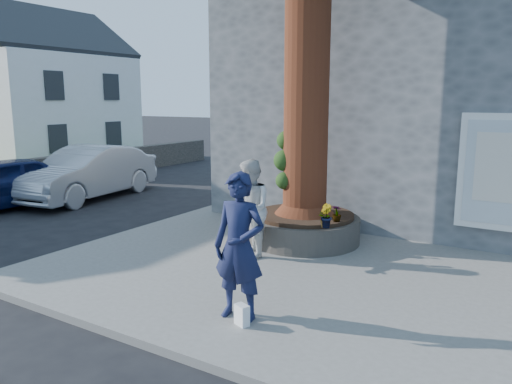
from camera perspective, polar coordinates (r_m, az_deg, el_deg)
The scene contains 15 objects.
ground at distance 9.36m, azimuth -4.49°, elevation -8.50°, with size 120.00×120.00×0.00m, color black.
pavement at distance 9.43m, azimuth 6.62°, elevation -8.00°, with size 9.00×8.00×0.12m, color slate.
yellow_line at distance 12.01m, azimuth -13.51°, elevation -4.44°, with size 0.10×30.00×0.01m, color yellow.
stone_shop at distance 14.58m, azimuth 21.17°, elevation 10.30°, with size 10.30×8.30×6.30m.
planter at distance 10.49m, azimuth 5.52°, elevation -4.06°, with size 2.30×2.30×0.60m.
cottage_far at distance 26.50m, azimuth -24.02°, elevation 11.29°, with size 7.30×7.40×8.75m.
man at distance 6.69m, azimuth -1.93°, elevation -6.24°, with size 0.73×0.48×2.00m, color #161B3D.
woman at distance 9.28m, azimuth -0.72°, elevation -1.94°, with size 0.90×0.70×1.85m, color silver.
shopping_bag at distance 6.76m, azimuth -1.62°, elevation -13.86°, with size 0.20×0.12×0.28m, color white.
car_silver at distance 16.27m, azimuth -18.70°, elevation 2.10°, with size 1.71×4.91×1.62m, color #A9AAB1.
a_board_sign at distance 16.06m, azimuth -26.34°, elevation 0.33°, with size 0.55×0.36×1.00m, color #103C25.
plant_a at distance 10.23m, azimuth 5.68°, elevation -1.50°, with size 0.21×0.14×0.40m, color gray.
plant_b at distance 9.27m, azimuth 7.97°, elevation -2.72°, with size 0.24×0.23×0.44m, color gray.
plant_c at distance 9.75m, azimuth 9.21°, elevation -2.44°, with size 0.18×0.18×0.32m, color gray.
plant_d at distance 9.28m, azimuth 7.96°, elevation -3.15°, with size 0.27×0.24×0.30m, color gray.
Camera 1 is at (5.24, -7.12, 3.06)m, focal length 35.00 mm.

